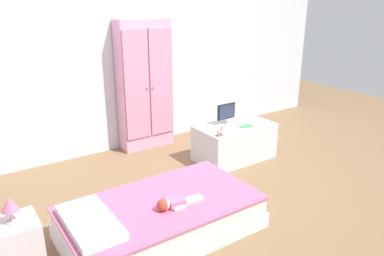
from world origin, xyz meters
name	(u,v)px	position (x,y,z in m)	size (l,w,h in m)	color
ground_plane	(202,194)	(0.00, 0.00, -0.01)	(10.00, 10.00, 0.02)	brown
back_wall	(126,39)	(0.00, 1.57, 1.35)	(6.40, 0.05, 2.70)	silver
bed	(161,217)	(-0.65, -0.34, 0.14)	(1.57, 0.88, 0.28)	white
pillow	(90,222)	(-1.23, -0.34, 0.31)	(0.32, 0.63, 0.06)	silver
doll	(172,204)	(-0.63, -0.46, 0.32)	(0.39, 0.14, 0.10)	#D6668E
nightstand	(17,243)	(-1.69, -0.08, 0.17)	(0.32, 0.32, 0.34)	silver
table_lamp	(10,205)	(-1.69, -0.08, 0.48)	(0.12, 0.12, 0.19)	#B7B2AD
wardrobe	(145,85)	(0.14, 1.41, 0.80)	(0.67, 0.27, 1.59)	#E599BC
tv_stand	(234,142)	(0.81, 0.47, 0.21)	(0.90, 0.53, 0.42)	silver
tv_monitor	(226,113)	(0.75, 0.56, 0.56)	(0.24, 0.10, 0.24)	#99999E
rocking_horse_toy	(220,132)	(0.44, 0.28, 0.47)	(0.09, 0.04, 0.11)	#8E6642
book_green	(246,126)	(0.88, 0.35, 0.43)	(0.15, 0.08, 0.01)	#429E51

